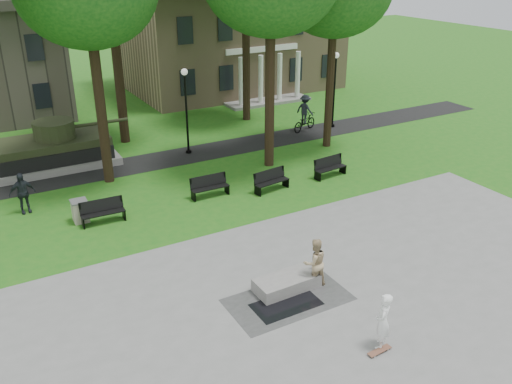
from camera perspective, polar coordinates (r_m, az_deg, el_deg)
ground at (r=20.66m, az=5.11°, el=-6.34°), size 120.00×120.00×0.00m
plaza at (r=17.50m, az=14.59°, el=-13.40°), size 22.00×16.00×0.02m
footpath at (r=30.32m, az=-7.74°, el=3.78°), size 44.00×2.60×0.01m
building_right at (r=45.74m, az=-2.95°, el=16.45°), size 17.00×12.00×8.60m
lamp_mid at (r=29.92m, az=-7.37°, el=9.13°), size 0.36×0.36×4.73m
lamp_right at (r=34.81m, az=8.28°, el=11.20°), size 0.36×0.36×4.73m
tank_monument at (r=30.35m, az=-20.67°, el=4.13°), size 7.45×3.40×2.40m
puddle at (r=17.81m, az=3.21°, el=-11.74°), size 2.20×1.20×0.00m
concrete_block at (r=18.43m, az=3.26°, el=-9.52°), size 2.22×1.04×0.45m
skateboard at (r=16.36m, az=12.87°, el=-16.03°), size 0.79×0.24×0.07m
skateboarder at (r=16.06m, az=13.20°, el=-13.10°), size 0.76×0.74×1.76m
friend_watching at (r=18.37m, az=6.20°, el=-7.38°), size 0.91×0.75×1.73m
pedestrian_walker at (r=25.26m, az=-23.38°, el=-0.11°), size 1.11×0.53×1.84m
cyclist at (r=34.30m, az=5.15°, el=7.96°), size 2.24×1.43×2.30m
park_bench_0 at (r=23.41m, az=-15.87°, el=-1.92°), size 1.82×0.59×1.00m
park_bench_1 at (r=25.00m, az=-4.94°, el=0.66°), size 1.80×0.54×1.00m
park_bench_2 at (r=25.55m, az=1.59°, el=1.28°), size 1.85×0.77×1.00m
park_bench_3 at (r=27.41m, az=7.75°, el=2.69°), size 1.84×0.70×1.00m
trash_bin at (r=23.77m, az=-18.04°, el=-1.90°), size 0.67×0.67×0.96m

